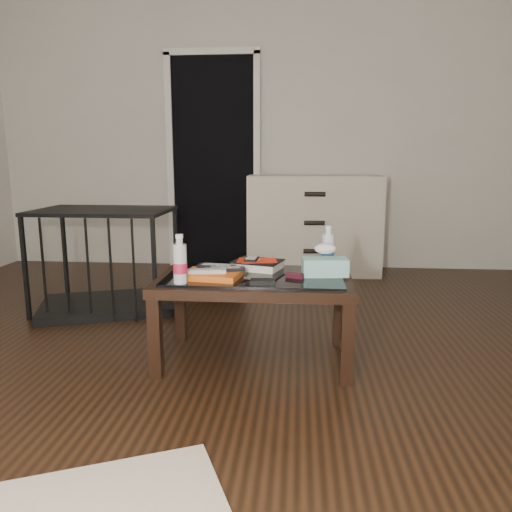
% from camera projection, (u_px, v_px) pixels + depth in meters
% --- Properties ---
extents(ground, '(5.00, 5.00, 0.00)m').
position_uv_depth(ground, '(213.00, 367.00, 2.56)').
color(ground, black).
rests_on(ground, ground).
extents(room_shell, '(5.00, 5.00, 5.00)m').
position_uv_depth(room_shell, '(207.00, 30.00, 2.24)').
color(room_shell, beige).
rests_on(room_shell, ground).
extents(doorway, '(0.90, 0.08, 2.07)m').
position_uv_depth(doorway, '(214.00, 161.00, 4.80)').
color(doorway, black).
rests_on(doorway, ground).
extents(coffee_table, '(1.00, 0.60, 0.46)m').
position_uv_depth(coffee_table, '(255.00, 287.00, 2.59)').
color(coffee_table, black).
rests_on(coffee_table, ground).
extents(dresser, '(1.22, 0.55, 0.90)m').
position_uv_depth(dresser, '(313.00, 225.00, 4.60)').
color(dresser, beige).
rests_on(dresser, ground).
extents(pet_crate, '(1.05, 0.86, 0.71)m').
position_uv_depth(pet_crate, '(107.00, 277.00, 3.50)').
color(pet_crate, black).
rests_on(pet_crate, ground).
extents(magazines, '(0.31, 0.25, 0.03)m').
position_uv_depth(magazines, '(212.00, 275.00, 2.52)').
color(magazines, '#D55814').
rests_on(magazines, coffee_table).
extents(remote_silver, '(0.21, 0.08, 0.02)m').
position_uv_depth(remote_silver, '(206.00, 271.00, 2.48)').
color(remote_silver, '#A8A9AD').
rests_on(remote_silver, magazines).
extents(remote_black_front, '(0.21, 0.09, 0.02)m').
position_uv_depth(remote_black_front, '(225.00, 269.00, 2.53)').
color(remote_black_front, black).
rests_on(remote_black_front, magazines).
extents(remote_black_back, '(0.21, 0.08, 0.02)m').
position_uv_depth(remote_black_back, '(217.00, 266.00, 2.60)').
color(remote_black_back, black).
rests_on(remote_black_back, magazines).
extents(textbook, '(0.30, 0.26, 0.05)m').
position_uv_depth(textbook, '(258.00, 265.00, 2.71)').
color(textbook, black).
rests_on(textbook, coffee_table).
extents(dvd_mailers, '(0.19, 0.14, 0.01)m').
position_uv_depth(dvd_mailers, '(255.00, 260.00, 2.71)').
color(dvd_mailers, red).
rests_on(dvd_mailers, textbook).
extents(ipod, '(0.08, 0.11, 0.02)m').
position_uv_depth(ipod, '(252.00, 259.00, 2.68)').
color(ipod, black).
rests_on(ipod, dvd_mailers).
extents(flip_phone, '(0.10, 0.08, 0.02)m').
position_uv_depth(flip_phone, '(295.00, 276.00, 2.52)').
color(flip_phone, black).
rests_on(flip_phone, coffee_table).
extents(wallet, '(0.12, 0.07, 0.02)m').
position_uv_depth(wallet, '(263.00, 282.00, 2.39)').
color(wallet, black).
rests_on(wallet, coffee_table).
extents(water_bottle_left, '(0.08, 0.08, 0.24)m').
position_uv_depth(water_bottle_left, '(180.00, 259.00, 2.39)').
color(water_bottle_left, '#B4BAC0').
rests_on(water_bottle_left, coffee_table).
extents(water_bottle_right, '(0.07, 0.07, 0.24)m').
position_uv_depth(water_bottle_right, '(328.00, 247.00, 2.69)').
color(water_bottle_right, white).
rests_on(water_bottle_right, coffee_table).
extents(tissue_box, '(0.24, 0.14, 0.09)m').
position_uv_depth(tissue_box, '(325.00, 267.00, 2.56)').
color(tissue_box, teal).
rests_on(tissue_box, coffee_table).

